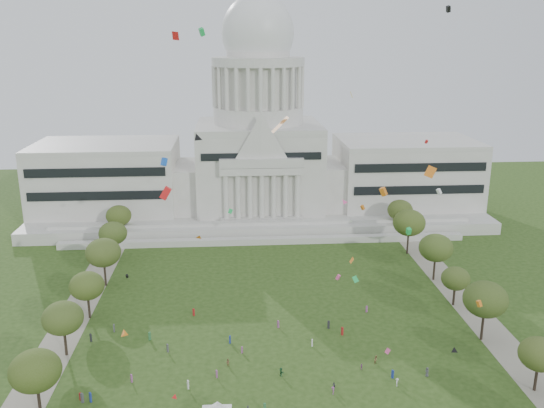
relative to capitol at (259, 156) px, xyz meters
name	(u,v)px	position (x,y,z in m)	size (l,w,h in m)	color
ground	(289,395)	(0.00, -113.59, -22.30)	(400.00, 400.00, 0.00)	#284515
capitol	(259,156)	(0.00, 0.00, 0.00)	(160.00, 64.50, 91.30)	beige
path_left	(69,326)	(-48.00, -83.59, -22.28)	(8.00, 160.00, 0.04)	gray
path_right	(475,313)	(48.00, -83.59, -22.28)	(8.00, 160.00, 0.04)	gray
row_tree_l_1	(35,371)	(-44.07, -116.55, -13.34)	(8.86, 8.86, 12.59)	black
row_tree_r_1	(539,354)	(46.22, -115.34, -14.64)	(7.58, 7.58, 10.78)	black
row_tree_l_2	(63,318)	(-45.04, -96.29, -13.79)	(8.42, 8.42, 11.97)	black
row_tree_r_2	(485,299)	(44.17, -96.15, -12.64)	(9.55, 9.55, 13.58)	black
row_tree_l_3	(87,286)	(-44.09, -79.67, -14.09)	(8.12, 8.12, 11.55)	black
row_tree_r_3	(456,279)	(44.40, -79.10, -15.21)	(7.01, 7.01, 9.98)	black
row_tree_l_4	(103,253)	(-44.08, -61.17, -12.90)	(9.29, 9.29, 13.21)	black
row_tree_r_4	(436,248)	(44.76, -63.55, -13.01)	(9.19, 9.19, 13.06)	black
row_tree_l_5	(113,233)	(-45.22, -42.58, -13.88)	(8.33, 8.33, 11.85)	black
row_tree_r_5	(409,223)	(43.49, -43.40, -12.37)	(9.82, 9.82, 13.96)	black
row_tree_l_6	(119,216)	(-46.87, -24.45, -14.02)	(8.19, 8.19, 11.64)	black
row_tree_r_6	(400,210)	(45.96, -25.46, -13.79)	(8.42, 8.42, 11.97)	black
person_0	(427,372)	(27.58, -109.32, -21.33)	(0.95, 0.62, 1.93)	#4C4C51
person_2	(376,359)	(18.75, -104.01, -21.41)	(0.86, 0.53, 1.77)	olive
person_3	(333,390)	(8.17, -113.86, -21.51)	(1.01, 0.52, 1.57)	#994C8C
person_4	(334,386)	(8.59, -112.44, -21.51)	(0.92, 0.50, 1.57)	#4C4C51
person_5	(281,372)	(-0.93, -107.18, -21.39)	(1.68, 0.66, 1.81)	#33723F
person_8	(228,362)	(-11.39, -102.89, -21.49)	(0.78, 0.48, 1.61)	olive
person_9	(397,382)	(20.82, -112.17, -21.47)	(1.07, 0.55, 1.65)	silver
person_10	(362,367)	(15.30, -106.09, -21.63)	(0.78, 0.43, 1.33)	#994C8C
distant_crowd	(215,354)	(-13.97, -99.70, -21.41)	(63.79, 40.46, 1.93)	#B21E1E
kite_swarm	(296,212)	(1.70, -105.97, 10.88)	(85.44, 104.78, 65.75)	red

